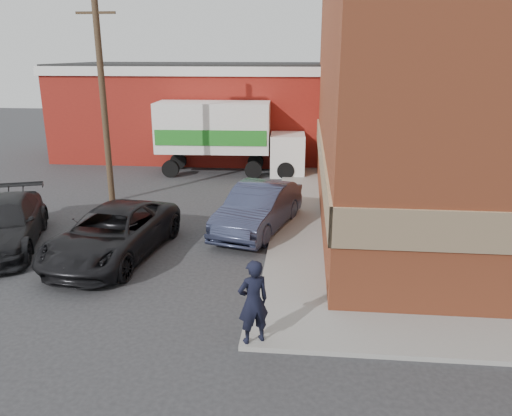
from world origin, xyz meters
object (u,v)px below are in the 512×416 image
(utility_pole, at_px, (102,90))
(man, at_px, (253,302))
(sedan, at_px, (258,208))
(box_truck, at_px, (227,133))
(suv_b, at_px, (3,224))
(brick_building, at_px, (511,95))
(warehouse, at_px, (197,109))
(suv_a, at_px, (113,233))

(utility_pole, relative_size, man, 4.67)
(man, xyz_separation_m, sedan, (-0.60, 7.51, -0.24))
(utility_pole, xyz_separation_m, sedan, (6.70, -3.04, -3.90))
(box_truck, bearing_deg, suv_b, -119.56)
(sedan, relative_size, box_truck, 0.66)
(utility_pole, relative_size, suv_b, 1.63)
(brick_building, xyz_separation_m, box_truck, (-11.76, 5.71, -2.51))
(box_truck, bearing_deg, brick_building, -28.19)
(warehouse, height_order, utility_pole, utility_pole)
(sedan, bearing_deg, utility_pole, 171.19)
(warehouse, relative_size, box_truck, 2.11)
(utility_pole, height_order, man, utility_pole)
(brick_building, xyz_separation_m, sedan, (-9.30, -3.04, -3.84))
(warehouse, height_order, suv_b, warehouse)
(warehouse, bearing_deg, man, -74.94)
(man, relative_size, box_truck, 0.25)
(sedan, bearing_deg, brick_building, 33.74)
(man, bearing_deg, suv_a, -70.99)
(sedan, relative_size, suv_a, 0.90)
(utility_pole, xyz_separation_m, man, (7.30, -10.55, -3.66))
(man, relative_size, suv_b, 0.35)
(utility_pole, distance_m, box_truck, 7.56)
(warehouse, bearing_deg, box_truck, -62.69)
(utility_pole, distance_m, man, 13.34)
(warehouse, distance_m, man, 22.38)
(box_truck, bearing_deg, warehouse, 115.01)
(brick_building, xyz_separation_m, suv_a, (-13.62, -5.95, -3.89))
(brick_building, xyz_separation_m, utility_pole, (-16.00, 0.00, 0.06))
(suv_a, bearing_deg, sedan, 41.16)
(brick_building, relative_size, sedan, 3.56)
(suv_b, relative_size, box_truck, 0.71)
(utility_pole, bearing_deg, brick_building, -0.02)
(suv_a, height_order, box_truck, box_truck)
(brick_building, height_order, man, brick_building)
(brick_building, distance_m, man, 14.13)
(suv_b, bearing_deg, man, -49.38)
(suv_a, xyz_separation_m, box_truck, (1.86, 11.66, 1.39))
(suv_b, bearing_deg, utility_pole, 54.66)
(brick_building, relative_size, box_truck, 2.36)
(warehouse, relative_size, suv_a, 2.87)
(sedan, height_order, suv_b, sedan)
(utility_pole, distance_m, suv_b, 6.95)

